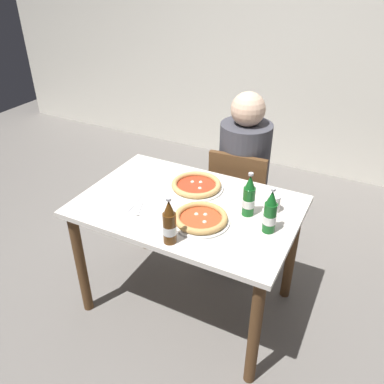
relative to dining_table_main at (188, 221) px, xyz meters
The scene contains 12 objects.
ground_plane 0.64m from the dining_table_main, ahead, with size 8.00×8.00×0.00m, color slate.
back_wall_tiled 2.30m from the dining_table_main, 90.00° to the left, with size 7.00×0.10×2.60m, color silver.
dining_table_main is the anchor object (origin of this frame).
chair_behind_table 0.63m from the dining_table_main, 81.89° to the left, with size 0.43×0.43×0.85m.
diner_seated 0.67m from the dining_table_main, 82.93° to the left, with size 0.34×0.34×1.21m.
pizza_margherita_near 0.22m from the dining_table_main, 101.05° to the left, with size 0.32×0.32×0.04m.
pizza_marinara_far 0.23m from the dining_table_main, 41.18° to the right, with size 0.30×0.30×0.04m.
beer_bottle_left 0.40m from the dining_table_main, ahead, with size 0.07×0.07×0.25m.
beer_bottle_center 0.40m from the dining_table_main, 76.85° to the right, with size 0.07×0.07×0.25m.
beer_bottle_right 0.52m from the dining_table_main, ahead, with size 0.07×0.07×0.25m.
napkin_with_cutlery 0.30m from the dining_table_main, 149.80° to the right, with size 0.22×0.22×0.01m.
paper_cup 0.49m from the dining_table_main, 18.92° to the left, with size 0.07×0.07×0.10m, color white.
Camera 1 is at (0.85, -1.61, 1.93)m, focal length 36.79 mm.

